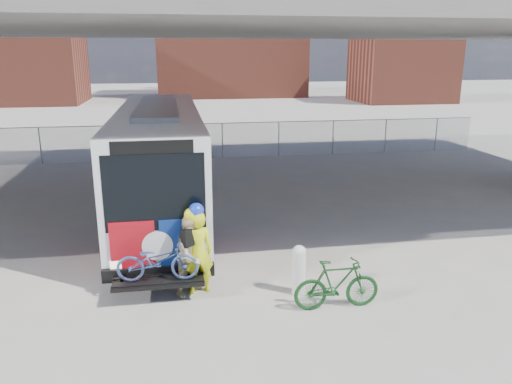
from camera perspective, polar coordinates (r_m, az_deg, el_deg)
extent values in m
plane|color=#9E9991|center=(14.74, -2.90, -5.57)|extent=(160.00, 160.00, 0.00)
cube|color=silver|center=(17.19, -10.91, 4.02)|extent=(2.55, 12.00, 3.20)
cube|color=black|center=(17.57, -10.99, 6.39)|extent=(2.61, 11.00, 1.28)
cube|color=black|center=(11.31, -11.51, -0.04)|extent=(2.24, 0.12, 1.76)
cube|color=black|center=(11.09, -11.79, 5.06)|extent=(1.78, 0.12, 0.30)
cube|color=black|center=(11.86, -11.02, -8.97)|extent=(2.55, 0.20, 0.30)
cube|color=#9D0C15|center=(11.67, -13.90, -6.09)|extent=(1.00, 0.08, 1.20)
cube|color=navy|center=(11.63, -8.47, -5.87)|extent=(1.00, 0.08, 1.20)
cylinder|color=silver|center=(11.62, -11.19, -6.03)|extent=(0.70, 0.06, 0.70)
cube|color=gray|center=(16.94, -11.20, 9.56)|extent=(1.28, 7.20, 0.14)
cube|color=black|center=(11.41, -11.07, -10.00)|extent=(2.00, 0.70, 0.06)
cylinder|color=black|center=(13.45, -15.85, -6.03)|extent=(0.30, 1.00, 1.00)
cylinder|color=black|center=(13.37, -5.93, -5.62)|extent=(0.30, 1.00, 1.00)
cylinder|color=black|center=(21.66, -13.58, 2.31)|extent=(0.30, 1.00, 1.00)
cylinder|color=black|center=(21.61, -7.46, 2.59)|extent=(0.30, 1.00, 1.00)
cube|color=#9D0C15|center=(13.77, -16.47, -2.04)|extent=(0.06, 2.60, 1.70)
cube|color=navy|center=(15.30, -15.81, -0.24)|extent=(0.06, 1.40, 1.70)
cube|color=#9D0C15|center=(13.68, -5.57, -1.56)|extent=(0.06, 2.60, 1.70)
cube|color=navy|center=(15.22, -6.01, 0.20)|extent=(0.06, 1.40, 1.70)
imported|color=#3B5083|center=(11.20, -11.20, -7.71)|extent=(1.82, 0.74, 0.93)
cube|color=#605E59|center=(17.78, -4.84, 20.17)|extent=(40.00, 16.00, 1.50)
cylinder|color=gray|center=(26.82, -23.42, 4.85)|extent=(0.06, 0.06, 1.80)
cylinder|color=gray|center=(26.15, -14.87, 5.37)|extent=(0.06, 0.06, 1.80)
cylinder|color=gray|center=(26.08, -6.05, 5.78)|extent=(0.06, 0.06, 1.80)
cylinder|color=gray|center=(26.62, 2.61, 6.05)|extent=(0.06, 0.06, 1.80)
cylinder|color=gray|center=(27.73, 10.77, 6.18)|extent=(0.06, 0.06, 1.80)
cylinder|color=gray|center=(29.35, 18.16, 6.19)|extent=(0.06, 0.06, 1.80)
plane|color=gray|center=(26.08, -6.05, 5.78)|extent=(30.00, 0.00, 30.00)
cube|color=gray|center=(25.94, -6.11, 7.78)|extent=(30.00, 0.05, 0.04)
cube|color=brown|center=(60.92, -26.04, 13.81)|extent=(14.00, 10.00, 10.00)
cube|color=brown|center=(66.09, -3.13, 16.20)|extent=(18.00, 12.00, 12.00)
cube|color=brown|center=(59.44, 16.37, 13.75)|extent=(10.00, 8.00, 8.00)
cylinder|color=white|center=(11.51, 4.91, -9.17)|extent=(0.31, 0.31, 1.02)
sphere|color=white|center=(11.31, 4.97, -6.83)|extent=(0.31, 0.31, 0.31)
imported|color=yellow|center=(11.42, -6.68, -6.87)|extent=(0.79, 0.60, 1.96)
sphere|color=blue|center=(11.08, -6.85, -2.10)|extent=(0.34, 0.34, 0.34)
imported|color=#CDBA84|center=(11.44, -7.25, -7.13)|extent=(1.14, 1.13, 1.86)
sphere|color=yellow|center=(11.11, -7.42, -2.62)|extent=(0.32, 0.32, 0.32)
cube|color=black|center=(11.12, -7.83, -5.18)|extent=(0.31, 0.31, 0.40)
imported|color=#133D18|center=(10.95, 9.22, -10.38)|extent=(1.88, 0.53, 1.13)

